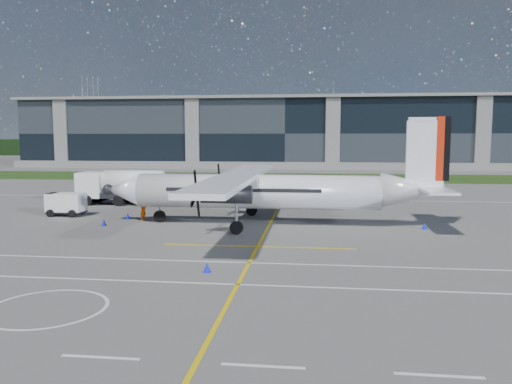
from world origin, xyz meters
name	(u,v)px	position (x,y,z in m)	size (l,w,h in m)	color
ground	(273,181)	(0.00, 40.00, 0.00)	(400.00, 400.00, 0.00)	#64615E
grass_strip	(277,177)	(0.00, 48.00, 0.02)	(400.00, 18.00, 0.04)	#213E11
terminal_building	(288,134)	(0.00, 80.00, 7.50)	(120.00, 20.00, 15.00)	black
tree_line	(297,148)	(0.00, 140.00, 3.00)	(400.00, 6.00, 6.00)	black
pylon_west	(91,116)	(-80.00, 150.00, 15.00)	(9.00, 4.60, 30.00)	gray
yellow_taxiway_centerline	(277,210)	(3.00, 10.00, 0.01)	(0.20, 70.00, 0.01)	yellow
white_lane_line	(174,282)	(0.00, -14.00, 0.01)	(90.00, 0.15, 0.01)	white
turboprop_aircraft	(270,171)	(3.03, 1.99, 4.11)	(26.40, 27.38, 8.21)	white
fuel_tanker_truck	(116,187)	(-13.47, 11.88, 1.72)	(9.16, 2.98, 3.43)	white
baggage_tug	(66,204)	(-14.76, 4.24, 0.97)	(3.24, 1.94, 1.94)	white
ground_crew_person	(143,208)	(-7.25, 2.37, 1.02)	(0.83, 0.59, 2.03)	#F25907
safety_cone_nose_stbd	(128,216)	(-8.82, 3.08, 0.25)	(0.36, 0.36, 0.50)	#0D1CED
safety_cone_nose_port	(104,222)	(-9.50, -0.05, 0.25)	(0.36, 0.36, 0.50)	#0D1CED
safety_cone_tail	(425,226)	(14.48, 1.30, 0.25)	(0.36, 0.36, 0.50)	#0D1CED
safety_cone_portwing	(207,267)	(1.15, -12.08, 0.25)	(0.36, 0.36, 0.50)	#0D1CED
safety_cone_stbdwing	(260,200)	(0.75, 15.26, 0.25)	(0.36, 0.36, 0.50)	#0D1CED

